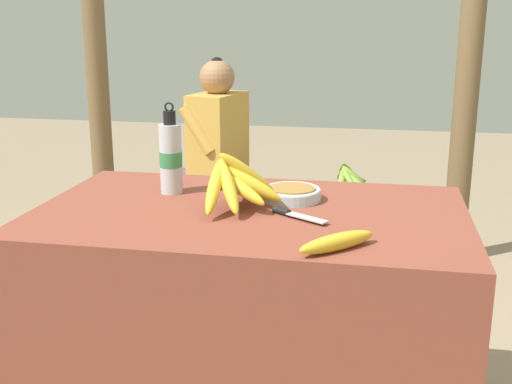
% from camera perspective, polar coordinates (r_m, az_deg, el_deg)
% --- Properties ---
extents(market_counter, '(1.25, 0.76, 0.76)m').
position_cam_1_polar(market_counter, '(2.01, -0.52, -11.98)').
color(market_counter, brown).
rests_on(market_counter, ground_plane).
extents(banana_bunch_ripe, '(0.22, 0.32, 0.18)m').
position_cam_1_polar(banana_bunch_ripe, '(1.87, -1.71, 0.96)').
color(banana_bunch_ripe, '#4C381E').
rests_on(banana_bunch_ripe, market_counter).
extents(serving_bowl, '(0.18, 0.18, 0.04)m').
position_cam_1_polar(serving_bowl, '(1.96, 3.20, -0.08)').
color(serving_bowl, silver).
rests_on(serving_bowl, market_counter).
extents(water_bottle, '(0.07, 0.07, 0.29)m').
position_cam_1_polar(water_bottle, '(2.03, -7.58, 3.10)').
color(water_bottle, silver).
rests_on(water_bottle, market_counter).
extents(loose_banana_front, '(0.19, 0.19, 0.04)m').
position_cam_1_polar(loose_banana_front, '(1.55, 7.24, -4.43)').
color(loose_banana_front, gold).
rests_on(loose_banana_front, market_counter).
extents(knife, '(0.17, 0.12, 0.02)m').
position_cam_1_polar(knife, '(1.80, 3.16, -1.93)').
color(knife, '#BCBCC1').
rests_on(knife, market_counter).
extents(wooden_bench, '(1.50, 0.32, 0.43)m').
position_cam_1_polar(wooden_bench, '(3.40, 0.64, -0.72)').
color(wooden_bench, '#4C3823').
rests_on(wooden_bench, ground_plane).
extents(seated_vendor, '(0.45, 0.42, 1.11)m').
position_cam_1_polar(seated_vendor, '(3.38, -4.09, 3.94)').
color(seated_vendor, '#564C60').
rests_on(seated_vendor, ground_plane).
extents(banana_bunch_green, '(0.17, 0.31, 0.16)m').
position_cam_1_polar(banana_bunch_green, '(3.32, 8.28, 1.30)').
color(banana_bunch_green, '#4C381E').
rests_on(banana_bunch_green, wooden_bench).
extents(support_post_near, '(0.13, 0.13, 2.68)m').
position_cam_1_polar(support_post_near, '(3.85, -14.29, 15.45)').
color(support_post_near, brown).
rests_on(support_post_near, ground_plane).
extents(support_post_far, '(0.13, 0.13, 2.68)m').
position_cam_1_polar(support_post_far, '(3.52, 18.79, 15.19)').
color(support_post_far, brown).
rests_on(support_post_far, ground_plane).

